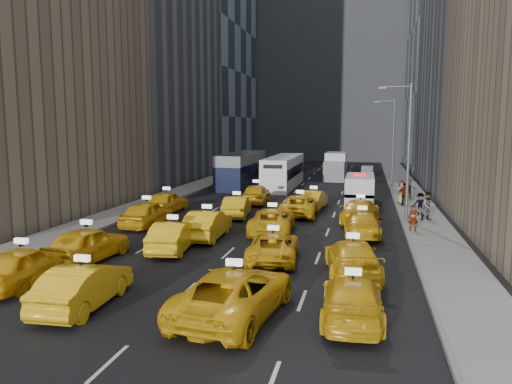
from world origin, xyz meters
TOP-DOWN VIEW (x-y plane):
  - ground at (0.00, 0.00)m, footprint 160.00×160.00m
  - sidewalk_west at (-10.50, 25.00)m, footprint 3.00×90.00m
  - sidewalk_east at (10.50, 25.00)m, footprint 3.00×90.00m
  - curb_west at (-9.05, 25.00)m, footprint 0.15×90.00m
  - curb_east at (9.05, 25.00)m, footprint 0.15×90.00m
  - building_west_far at (-20.50, 54.00)m, footprint 16.00×22.00m
  - building_backdrop at (0.00, 72.00)m, footprint 30.00×12.00m
  - streetlight_near at (9.18, 12.00)m, footprint 2.15×0.22m
  - streetlight_far at (9.18, 32.00)m, footprint 2.15×0.22m
  - taxi_0 at (-6.64, -4.70)m, footprint 2.04×4.77m
  - taxi_1 at (-2.95, -6.34)m, footprint 1.84×4.79m
  - taxi_2 at (2.47, -6.04)m, footprint 3.49×6.26m
  - taxi_3 at (6.34, -5.46)m, footprint 2.14×4.95m
  - taxi_4 at (-6.06, -0.93)m, footprint 2.39×5.04m
  - taxi_5 at (-2.87, 1.82)m, footprint 2.17×4.83m
  - taxi_6 at (2.46, 1.14)m, footprint 2.72×5.09m
  - taxi_7 at (6.19, -0.48)m, footprint 2.83×5.48m
  - taxi_8 at (-6.78, 7.21)m, footprint 2.04×4.86m
  - taxi_9 at (-2.04, 4.86)m, footprint 1.86×4.96m
  - taxi_10 at (1.27, 7.19)m, footprint 2.84×5.47m
  - taxi_11 at (6.51, 7.39)m, footprint 2.29×5.05m
  - taxi_12 at (-7.55, 12.27)m, footprint 2.06×4.69m
  - taxi_13 at (-2.07, 11.58)m, footprint 2.08×4.63m
  - taxi_14 at (2.13, 13.19)m, footprint 2.55×5.37m
  - taxi_15 at (6.36, 11.52)m, footprint 2.74×5.53m
  - taxi_16 at (-2.05, 17.70)m, footprint 2.28×4.95m
  - taxi_17 at (2.78, 16.27)m, footprint 1.92×4.47m
  - nypd_van at (6.20, 19.48)m, footprint 2.92×6.02m
  - double_decker at (-6.10, 29.01)m, footprint 3.77×11.95m
  - city_bus at (-1.66, 29.08)m, footprint 3.10×12.36m
  - box_truck at (3.11, 37.57)m, footprint 2.80×6.99m
  - misc_car_0 at (6.00, 28.75)m, footprint 2.04×4.98m
  - misc_car_1 at (-6.86, 38.82)m, footprint 3.48×6.18m
  - misc_car_2 at (2.42, 44.56)m, footprint 2.37×5.14m
  - misc_car_3 at (-2.40, 44.36)m, footprint 1.90×4.08m
  - misc_car_4 at (6.82, 42.38)m, footprint 1.56×4.07m
  - pedestrian_0 at (9.46, 8.69)m, footprint 0.58×0.39m
  - pedestrian_1 at (10.72, 12.46)m, footprint 1.04×0.83m
  - pedestrian_2 at (10.42, 14.41)m, footprint 1.02×0.47m
  - pedestrian_3 at (9.59, 18.33)m, footprint 1.14×0.80m
  - pedestrian_4 at (9.45, 19.26)m, footprint 0.94×0.56m
  - pedestrian_5 at (10.23, 22.62)m, footprint 1.55×0.69m

SIDE VIEW (x-z plane):
  - ground at x=0.00m, z-range 0.00..0.00m
  - sidewalk_west at x=-10.50m, z-range 0.00..0.15m
  - sidewalk_east at x=10.50m, z-range 0.00..0.15m
  - curb_west at x=-9.05m, z-range 0.00..0.18m
  - curb_east at x=9.05m, z-range 0.00..0.18m
  - misc_car_4 at x=6.82m, z-range 0.00..1.32m
  - misc_car_3 at x=-2.40m, z-range 0.00..1.35m
  - taxi_6 at x=2.46m, z-range 0.00..1.36m
  - taxi_3 at x=6.34m, z-range 0.00..1.42m
  - taxi_17 at x=2.78m, z-range 0.00..1.43m
  - taxi_11 at x=6.51m, z-range 0.00..1.44m
  - misc_car_2 at x=2.42m, z-range 0.00..1.46m
  - taxi_10 at x=1.27m, z-range 0.00..1.47m
  - taxi_13 at x=-2.07m, z-range 0.00..1.48m
  - taxi_14 at x=2.13m, z-range 0.00..1.48m
  - taxi_7 at x=6.19m, z-range 0.00..1.52m
  - taxi_5 at x=-2.87m, z-range 0.00..1.54m
  - taxi_15 at x=6.36m, z-range 0.00..1.55m
  - taxi_1 at x=-2.95m, z-range 0.00..1.56m
  - taxi_12 at x=-7.55m, z-range 0.00..1.57m
  - taxi_0 at x=-6.64m, z-range 0.00..1.61m
  - misc_car_0 at x=6.00m, z-range 0.00..1.61m
  - taxi_9 at x=-2.04m, z-range 0.00..1.62m
  - misc_car_1 at x=-6.86m, z-range 0.00..1.63m
  - taxi_16 at x=-2.05m, z-range 0.00..1.64m
  - taxi_8 at x=-6.78m, z-range 0.00..1.64m
  - taxi_2 at x=2.47m, z-range 0.00..1.66m
  - taxi_4 at x=-6.06m, z-range 0.00..1.67m
  - pedestrian_2 at x=10.42m, z-range 0.15..1.70m
  - pedestrian_0 at x=9.46m, z-range 0.15..1.72m
  - pedestrian_5 at x=10.23m, z-range 0.15..1.77m
  - pedestrian_3 at x=9.59m, z-range 0.15..1.92m
  - pedestrian_4 at x=9.45m, z-range 0.15..2.01m
  - pedestrian_1 at x=10.72m, z-range 0.15..2.03m
  - nypd_van at x=6.20m, z-range -0.12..2.37m
  - box_truck at x=3.11m, z-range -0.03..3.10m
  - city_bus at x=-1.66m, z-range -0.01..3.15m
  - double_decker at x=-6.10m, z-range -0.01..3.41m
  - streetlight_near at x=9.18m, z-range 0.42..9.42m
  - streetlight_far at x=9.18m, z-range 0.42..9.42m
  - building_backdrop at x=0.00m, z-range 0.00..40.00m
  - building_west_far at x=-20.50m, z-range 0.00..42.00m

